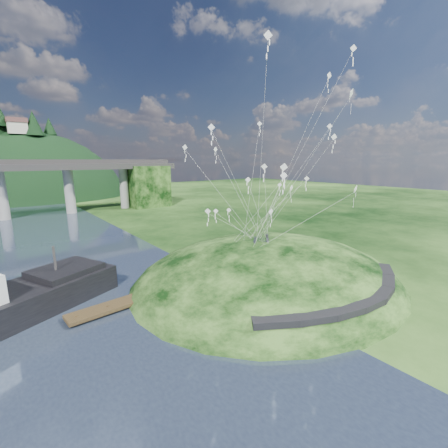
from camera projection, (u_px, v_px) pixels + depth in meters
ground at (229, 302)px, 31.89m from camera, size 320.00×320.00×0.00m
grass_hill at (267, 289)px, 38.57m from camera, size 36.00×32.00×13.00m
footpath at (354, 297)px, 28.45m from camera, size 22.29×5.84×0.83m
wooden_dock at (135, 299)px, 31.74m from camera, size 13.74×3.09×0.97m
kite_flyers at (264, 235)px, 36.64m from camera, size 2.27×1.14×1.91m
kite_swarm at (277, 157)px, 36.29m from camera, size 19.46×17.81×21.25m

